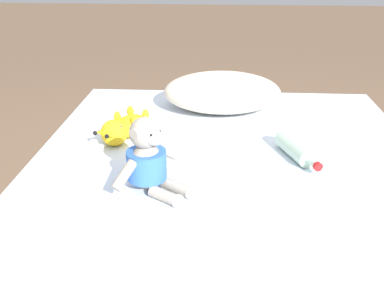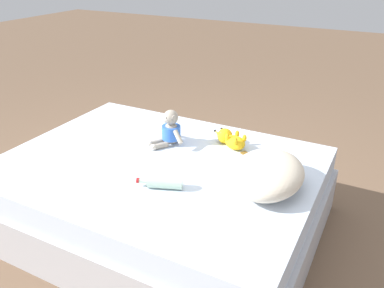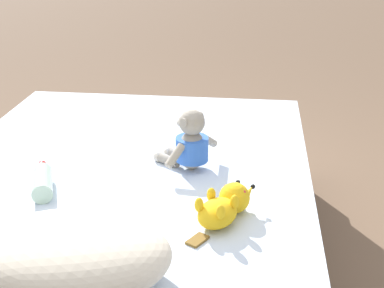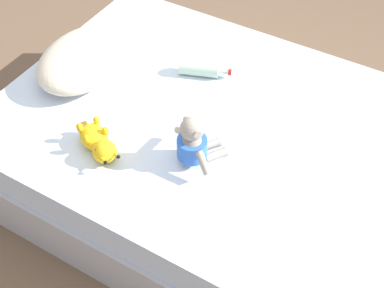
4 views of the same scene
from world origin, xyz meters
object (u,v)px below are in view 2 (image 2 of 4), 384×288
object	(u,v)px
bed	(160,194)
pillow	(267,173)
plush_yellow_creature	(231,139)
plush_monkey	(170,130)
glass_bottle	(164,182)

from	to	relation	value
bed	pillow	size ratio (longest dim) A/B	3.52
pillow	plush_yellow_creature	size ratio (longest dim) A/B	1.73
plush_yellow_creature	plush_monkey	bearing A→B (deg)	-67.04
pillow	plush_monkey	bearing A→B (deg)	-106.74
bed	plush_monkey	bearing A→B (deg)	-165.31
bed	pillow	xyz separation A→B (m)	(-0.03, 0.66, 0.32)
pillow	glass_bottle	distance (m)	0.55
bed	glass_bottle	bearing A→B (deg)	37.99
plush_monkey	pillow	bearing A→B (deg)	73.26
pillow	plush_yellow_creature	world-z (taller)	pillow
bed	plush_monkey	xyz separation A→B (m)	(-0.25, -0.06, 0.33)
pillow	plush_monkey	distance (m)	0.76
pillow	plush_monkey	size ratio (longest dim) A/B	2.11
bed	pillow	distance (m)	0.74
bed	glass_bottle	size ratio (longest dim) A/B	7.64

